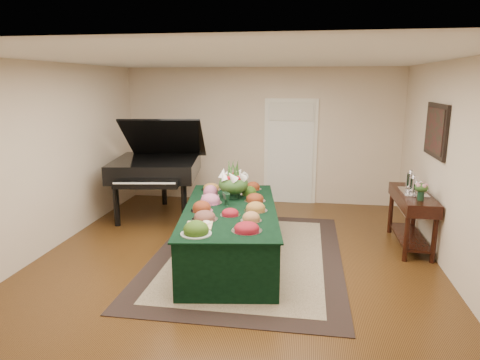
% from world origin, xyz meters
% --- Properties ---
extents(ground, '(6.00, 6.00, 0.00)m').
position_xyz_m(ground, '(0.00, 0.00, 0.00)').
color(ground, black).
rests_on(ground, ground).
extents(area_rug, '(2.63, 3.68, 0.01)m').
position_xyz_m(area_rug, '(0.14, 0.07, 0.01)').
color(area_rug, black).
rests_on(area_rug, ground).
extents(kitchen_doorway, '(1.05, 0.07, 2.10)m').
position_xyz_m(kitchen_doorway, '(0.60, 2.97, 1.02)').
color(kitchen_doorway, white).
rests_on(kitchen_doorway, ground).
extents(buffet_table, '(1.60, 2.78, 0.74)m').
position_xyz_m(buffet_table, '(-0.08, -0.07, 0.37)').
color(buffet_table, black).
rests_on(buffet_table, ground).
extents(food_platters, '(1.16, 2.44, 0.13)m').
position_xyz_m(food_platters, '(-0.13, -0.06, 0.79)').
color(food_platters, silver).
rests_on(food_platters, buffet_table).
extents(cutting_board, '(0.35, 0.35, 0.10)m').
position_xyz_m(cutting_board, '(-0.31, -0.86, 0.78)').
color(cutting_board, tan).
rests_on(cutting_board, buffet_table).
extents(green_goblets, '(0.12, 0.16, 0.18)m').
position_xyz_m(green_goblets, '(-0.15, 0.05, 0.83)').
color(green_goblets, black).
rests_on(green_goblets, buffet_table).
extents(floral_centerpiece, '(0.46, 0.46, 0.46)m').
position_xyz_m(floral_centerpiece, '(-0.12, 0.44, 1.01)').
color(floral_centerpiece, black).
rests_on(floral_centerpiece, buffet_table).
extents(grand_piano, '(1.76, 1.97, 1.81)m').
position_xyz_m(grand_piano, '(-1.76, 1.71, 0.91)').
color(grand_piano, black).
rests_on(grand_piano, ground).
extents(wicker_basket, '(0.45, 0.45, 0.28)m').
position_xyz_m(wicker_basket, '(-0.80, 1.26, 0.14)').
color(wicker_basket, '#AA7A44').
rests_on(wicker_basket, ground).
extents(mahogany_sideboard, '(0.45, 1.38, 0.83)m').
position_xyz_m(mahogany_sideboard, '(2.50, 0.81, 0.64)').
color(mahogany_sideboard, black).
rests_on(mahogany_sideboard, ground).
extents(tea_service, '(0.34, 0.74, 0.30)m').
position_xyz_m(tea_service, '(2.50, 0.81, 0.94)').
color(tea_service, silver).
rests_on(tea_service, mahogany_sideboard).
extents(pink_bouquet, '(0.20, 0.20, 0.26)m').
position_xyz_m(pink_bouquet, '(2.50, 0.42, 1.00)').
color(pink_bouquet, black).
rests_on(pink_bouquet, mahogany_sideboard).
extents(wall_painting, '(0.05, 0.95, 0.75)m').
position_xyz_m(wall_painting, '(2.72, 0.81, 1.75)').
color(wall_painting, black).
rests_on(wall_painting, ground).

